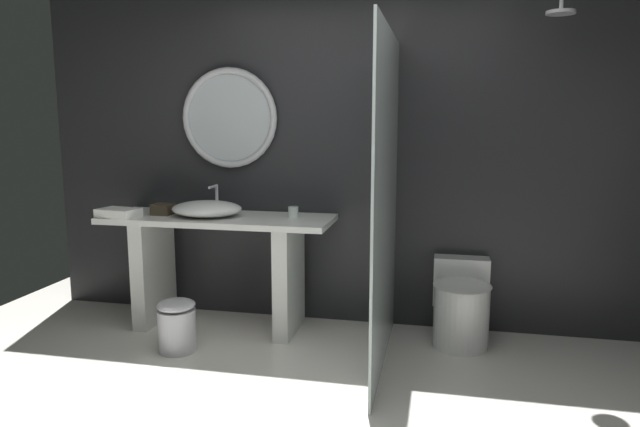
{
  "coord_description": "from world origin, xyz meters",
  "views": [
    {
      "loc": [
        0.73,
        -2.36,
        1.55
      ],
      "look_at": [
        0.03,
        0.88,
        1.0
      ],
      "focal_mm": 31.93,
      "sensor_mm": 36.0,
      "label": 1
    }
  ],
  "objects_px": {
    "toilet": "(461,306)",
    "folded_hand_towel": "(119,213)",
    "tumbler_cup": "(293,212)",
    "round_wall_mirror": "(229,118)",
    "vessel_sink": "(207,209)",
    "waste_bin": "(177,325)",
    "rain_shower_head": "(561,7)",
    "tissue_box": "(163,209)"
  },
  "relations": [
    {
      "from": "tumbler_cup",
      "to": "vessel_sink",
      "type": "bearing_deg",
      "value": -172.16
    },
    {
      "from": "vessel_sink",
      "to": "folded_hand_towel",
      "type": "height_order",
      "value": "vessel_sink"
    },
    {
      "from": "vessel_sink",
      "to": "tissue_box",
      "type": "bearing_deg",
      "value": 178.49
    },
    {
      "from": "rain_shower_head",
      "to": "folded_hand_towel",
      "type": "bearing_deg",
      "value": -175.84
    },
    {
      "from": "tissue_box",
      "to": "tumbler_cup",
      "type": "bearing_deg",
      "value": 4.49
    },
    {
      "from": "tumbler_cup",
      "to": "waste_bin",
      "type": "xyz_separation_m",
      "value": [
        -0.67,
        -0.57,
        -0.71
      ]
    },
    {
      "from": "tumbler_cup",
      "to": "folded_hand_towel",
      "type": "bearing_deg",
      "value": -168.43
    },
    {
      "from": "round_wall_mirror",
      "to": "waste_bin",
      "type": "height_order",
      "value": "round_wall_mirror"
    },
    {
      "from": "toilet",
      "to": "folded_hand_towel",
      "type": "height_order",
      "value": "folded_hand_towel"
    },
    {
      "from": "vessel_sink",
      "to": "round_wall_mirror",
      "type": "xyz_separation_m",
      "value": [
        0.07,
        0.31,
        0.66
      ]
    },
    {
      "from": "vessel_sink",
      "to": "round_wall_mirror",
      "type": "distance_m",
      "value": 0.73
    },
    {
      "from": "toilet",
      "to": "folded_hand_towel",
      "type": "bearing_deg",
      "value": -174.37
    },
    {
      "from": "tumbler_cup",
      "to": "toilet",
      "type": "xyz_separation_m",
      "value": [
        1.21,
        -0.01,
        -0.62
      ]
    },
    {
      "from": "vessel_sink",
      "to": "rain_shower_head",
      "type": "xyz_separation_m",
      "value": [
        2.37,
        0.05,
        1.33
      ]
    },
    {
      "from": "tissue_box",
      "to": "waste_bin",
      "type": "height_order",
      "value": "tissue_box"
    },
    {
      "from": "toilet",
      "to": "vessel_sink",
      "type": "bearing_deg",
      "value": -177.71
    },
    {
      "from": "vessel_sink",
      "to": "toilet",
      "type": "distance_m",
      "value": 1.95
    },
    {
      "from": "toilet",
      "to": "waste_bin",
      "type": "bearing_deg",
      "value": -163.64
    },
    {
      "from": "rain_shower_head",
      "to": "tumbler_cup",
      "type": "bearing_deg",
      "value": 178.71
    },
    {
      "from": "vessel_sink",
      "to": "toilet",
      "type": "xyz_separation_m",
      "value": [
        1.84,
        0.07,
        -0.64
      ]
    },
    {
      "from": "tissue_box",
      "to": "folded_hand_towel",
      "type": "bearing_deg",
      "value": -145.5
    },
    {
      "from": "tumbler_cup",
      "to": "round_wall_mirror",
      "type": "bearing_deg",
      "value": 158.25
    },
    {
      "from": "vessel_sink",
      "to": "rain_shower_head",
      "type": "relative_size",
      "value": 1.72
    },
    {
      "from": "tumbler_cup",
      "to": "rain_shower_head",
      "type": "bearing_deg",
      "value": -1.29
    },
    {
      "from": "tumbler_cup",
      "to": "waste_bin",
      "type": "bearing_deg",
      "value": -139.82
    },
    {
      "from": "rain_shower_head",
      "to": "folded_hand_towel",
      "type": "xyz_separation_m",
      "value": [
        -2.99,
        -0.22,
        -1.36
      ]
    },
    {
      "from": "tumbler_cup",
      "to": "round_wall_mirror",
      "type": "xyz_separation_m",
      "value": [
        -0.56,
        0.22,
        0.68
      ]
    },
    {
      "from": "toilet",
      "to": "folded_hand_towel",
      "type": "xyz_separation_m",
      "value": [
        -2.46,
        -0.24,
        0.61
      ]
    },
    {
      "from": "round_wall_mirror",
      "to": "rain_shower_head",
      "type": "bearing_deg",
      "value": -6.53
    },
    {
      "from": "tumbler_cup",
      "to": "folded_hand_towel",
      "type": "xyz_separation_m",
      "value": [
        -1.25,
        -0.26,
        -0.01
      ]
    },
    {
      "from": "tumbler_cup",
      "to": "folded_hand_towel",
      "type": "relative_size",
      "value": 0.28
    },
    {
      "from": "toilet",
      "to": "tumbler_cup",
      "type": "bearing_deg",
      "value": 179.36
    },
    {
      "from": "tissue_box",
      "to": "waste_bin",
      "type": "xyz_separation_m",
      "value": [
        0.32,
        -0.49,
        -0.71
      ]
    },
    {
      "from": "tumbler_cup",
      "to": "toilet",
      "type": "bearing_deg",
      "value": -0.64
    },
    {
      "from": "round_wall_mirror",
      "to": "folded_hand_towel",
      "type": "relative_size",
      "value": 2.65
    },
    {
      "from": "tissue_box",
      "to": "vessel_sink",
      "type": "bearing_deg",
      "value": -1.51
    },
    {
      "from": "folded_hand_towel",
      "to": "vessel_sink",
      "type": "bearing_deg",
      "value": 15.29
    },
    {
      "from": "tumbler_cup",
      "to": "toilet",
      "type": "relative_size",
      "value": 0.14
    },
    {
      "from": "vessel_sink",
      "to": "tumbler_cup",
      "type": "bearing_deg",
      "value": 7.84
    },
    {
      "from": "tissue_box",
      "to": "waste_bin",
      "type": "distance_m",
      "value": 0.92
    },
    {
      "from": "round_wall_mirror",
      "to": "toilet",
      "type": "bearing_deg",
      "value": -7.63
    },
    {
      "from": "waste_bin",
      "to": "folded_hand_towel",
      "type": "height_order",
      "value": "folded_hand_towel"
    }
  ]
}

